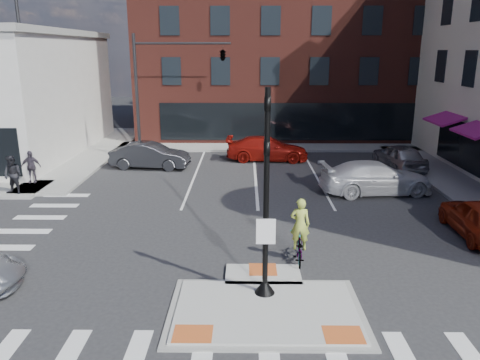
{
  "coord_description": "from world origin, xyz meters",
  "views": [
    {
      "loc": [
        -0.59,
        -12.0,
        7.05
      ],
      "look_at": [
        -0.79,
        6.01,
        2.0
      ],
      "focal_mm": 35.0,
      "sensor_mm": 36.0,
      "label": 1
    }
  ],
  "objects_px": {
    "white_pickup": "(376,178)",
    "bg_car_red": "(267,149)",
    "pedestrian_a": "(13,175)",
    "pedestrian_b": "(31,167)",
    "bg_car_silver": "(399,156)",
    "cyclist": "(299,240)",
    "bg_car_dark": "(150,156)"
  },
  "relations": [
    {
      "from": "pedestrian_a",
      "to": "pedestrian_b",
      "type": "relative_size",
      "value": 1.1
    },
    {
      "from": "pedestrian_b",
      "to": "bg_car_red",
      "type": "bearing_deg",
      "value": 17.49
    },
    {
      "from": "cyclist",
      "to": "bg_car_dark",
      "type": "bearing_deg",
      "value": -54.46
    },
    {
      "from": "white_pickup",
      "to": "bg_car_silver",
      "type": "distance_m",
      "value": 5.69
    },
    {
      "from": "white_pickup",
      "to": "bg_car_dark",
      "type": "xyz_separation_m",
      "value": [
        -12.41,
        5.06,
        -0.03
      ]
    },
    {
      "from": "cyclist",
      "to": "bg_car_silver",
      "type": "bearing_deg",
      "value": -114.96
    },
    {
      "from": "white_pickup",
      "to": "bg_car_red",
      "type": "distance_m",
      "value": 8.9
    },
    {
      "from": "bg_car_red",
      "to": "pedestrian_b",
      "type": "height_order",
      "value": "pedestrian_b"
    },
    {
      "from": "bg_car_dark",
      "to": "pedestrian_a",
      "type": "xyz_separation_m",
      "value": [
        -5.59,
        -5.83,
        0.32
      ]
    },
    {
      "from": "pedestrian_a",
      "to": "cyclist",
      "type": "bearing_deg",
      "value": -15.97
    },
    {
      "from": "cyclist",
      "to": "pedestrian_b",
      "type": "xyz_separation_m",
      "value": [
        -13.27,
        9.2,
        0.25
      ]
    },
    {
      "from": "pedestrian_b",
      "to": "bg_car_silver",
      "type": "bearing_deg",
      "value": 2.64
    },
    {
      "from": "bg_car_silver",
      "to": "bg_car_red",
      "type": "xyz_separation_m",
      "value": [
        -7.9,
        2.27,
        -0.01
      ]
    },
    {
      "from": "white_pickup",
      "to": "bg_car_red",
      "type": "height_order",
      "value": "white_pickup"
    },
    {
      "from": "bg_car_red",
      "to": "cyclist",
      "type": "bearing_deg",
      "value": -175.85
    },
    {
      "from": "white_pickup",
      "to": "pedestrian_b",
      "type": "bearing_deg",
      "value": 79.4
    },
    {
      "from": "pedestrian_a",
      "to": "pedestrian_b",
      "type": "distance_m",
      "value": 2.0
    },
    {
      "from": "pedestrian_a",
      "to": "white_pickup",
      "type": "bearing_deg",
      "value": 14.94
    },
    {
      "from": "bg_car_red",
      "to": "cyclist",
      "type": "distance_m",
      "value": 15.22
    },
    {
      "from": "bg_car_dark",
      "to": "pedestrian_a",
      "type": "distance_m",
      "value": 8.09
    },
    {
      "from": "bg_car_red",
      "to": "cyclist",
      "type": "xyz_separation_m",
      "value": [
        0.42,
        -15.22,
        -0.01
      ]
    },
    {
      "from": "bg_car_red",
      "to": "pedestrian_a",
      "type": "xyz_separation_m",
      "value": [
        -12.85,
        -8.02,
        0.34
      ]
    },
    {
      "from": "white_pickup",
      "to": "bg_car_red",
      "type": "relative_size",
      "value": 1.05
    },
    {
      "from": "cyclist",
      "to": "white_pickup",
      "type": "bearing_deg",
      "value": -115.67
    },
    {
      "from": "bg_car_silver",
      "to": "pedestrian_b",
      "type": "height_order",
      "value": "pedestrian_b"
    },
    {
      "from": "pedestrian_a",
      "to": "bg_car_red",
      "type": "bearing_deg",
      "value": 44.47
    },
    {
      "from": "white_pickup",
      "to": "bg_car_red",
      "type": "xyz_separation_m",
      "value": [
        -5.15,
        7.25,
        -0.04
      ]
    },
    {
      "from": "bg_car_dark",
      "to": "pedestrian_b",
      "type": "height_order",
      "value": "pedestrian_b"
    },
    {
      "from": "bg_car_silver",
      "to": "bg_car_red",
      "type": "distance_m",
      "value": 8.22
    },
    {
      "from": "white_pickup",
      "to": "bg_car_silver",
      "type": "xyz_separation_m",
      "value": [
        2.75,
        4.99,
        -0.03
      ]
    },
    {
      "from": "pedestrian_a",
      "to": "pedestrian_b",
      "type": "xyz_separation_m",
      "value": [
        0.0,
        2.0,
        -0.09
      ]
    },
    {
      "from": "bg_car_dark",
      "to": "pedestrian_a",
      "type": "relative_size",
      "value": 2.49
    }
  ]
}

